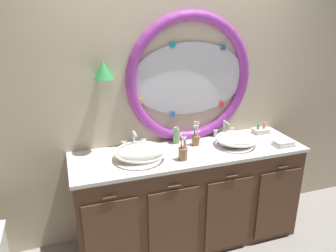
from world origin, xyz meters
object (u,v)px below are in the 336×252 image
object	(u,v)px
soap_dispenser	(176,136)
folded_hand_towel	(284,143)
sink_basin_left	(141,152)
sink_basin_right	(237,139)
toothbrush_holder_right	(196,139)
toiletry_basket	(261,130)
toothbrush_holder_left	(183,153)

from	to	relation	value
soap_dispenser	folded_hand_towel	xyz separation A→B (m)	(0.89, -0.37, -0.05)
sink_basin_left	folded_hand_towel	distance (m)	1.29
sink_basin_right	soap_dispenser	bearing A→B (deg)	155.83
toothbrush_holder_right	toiletry_basket	bearing A→B (deg)	5.35
toothbrush_holder_left	soap_dispenser	distance (m)	0.35
toothbrush_holder_right	toiletry_basket	world-z (taller)	toothbrush_holder_right
soap_dispenser	toiletry_basket	xyz separation A→B (m)	(0.88, -0.03, -0.04)
sink_basin_right	toiletry_basket	distance (m)	0.43
sink_basin_left	toiletry_basket	bearing A→B (deg)	8.66
folded_hand_towel	sink_basin_left	bearing A→B (deg)	173.51
toothbrush_holder_right	soap_dispenser	world-z (taller)	toothbrush_holder_right
soap_dispenser	folded_hand_towel	size ratio (longest dim) A/B	0.93
sink_basin_left	soap_dispenser	distance (m)	0.45
sink_basin_right	toiletry_basket	size ratio (longest dim) A/B	2.60
sink_basin_left	toiletry_basket	xyz separation A→B (m)	(1.27, 0.19, -0.03)
sink_basin_right	folded_hand_towel	distance (m)	0.42
sink_basin_right	folded_hand_towel	size ratio (longest dim) A/B	2.17
toothbrush_holder_left	folded_hand_towel	size ratio (longest dim) A/B	1.25
toothbrush_holder_left	sink_basin_left	bearing A→B (deg)	159.18
soap_dispenser	toothbrush_holder_right	bearing A→B (deg)	-33.09
toothbrush_holder_left	toiletry_basket	bearing A→B (deg)	18.45
toothbrush_holder_left	toiletry_basket	distance (m)	1.00
sink_basin_right	soap_dispenser	world-z (taller)	soap_dispenser
sink_basin_left	toothbrush_holder_left	world-z (taller)	toothbrush_holder_left
soap_dispenser	sink_basin_left	bearing A→B (deg)	-150.12
sink_basin_right	toothbrush_holder_right	distance (m)	0.37
soap_dispenser	folded_hand_towel	distance (m)	0.97
sink_basin_left	sink_basin_right	xyz separation A→B (m)	(0.89, 0.00, -0.00)
toothbrush_holder_right	soap_dispenser	size ratio (longest dim) A/B	1.36
sink_basin_right	folded_hand_towel	xyz separation A→B (m)	(0.40, -0.15, -0.04)
sink_basin_left	toiletry_basket	distance (m)	1.28
toothbrush_holder_left	sink_basin_right	bearing A→B (deg)	12.25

